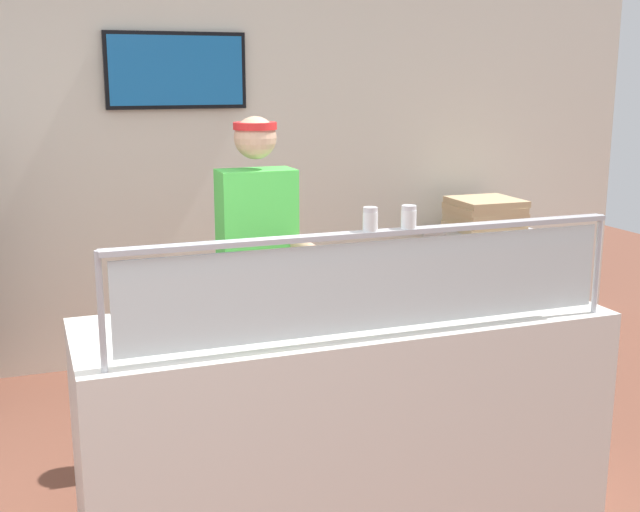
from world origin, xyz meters
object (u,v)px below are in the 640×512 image
at_px(pizza_server, 272,312).
at_px(parmesan_shaker, 370,221).
at_px(pizza_tray, 274,315).
at_px(pepper_flake_shaker, 409,218).
at_px(pizza_box_stack, 485,214).
at_px(worker_figure, 259,267).

height_order(pizza_server, parmesan_shaker, parmesan_shaker).
relative_size(pizza_tray, pizza_server, 1.71).
bearing_deg(pepper_flake_shaker, parmesan_shaker, 180.00).
distance_m(pepper_flake_shaker, pizza_box_stack, 2.88).
height_order(pizza_tray, worker_figure, worker_figure).
distance_m(pizza_server, worker_figure, 0.75).
xyz_separation_m(pizza_tray, pizza_server, (-0.01, -0.02, 0.02)).
relative_size(pizza_server, pepper_flake_shaker, 3.14).
xyz_separation_m(pizza_tray, pizza_box_stack, (2.17, 1.86, 0.01)).
distance_m(pizza_server, parmesan_shaker, 0.63).
relative_size(pepper_flake_shaker, worker_figure, 0.05).
bearing_deg(pepper_flake_shaker, pizza_box_stack, 52.15).
relative_size(pizza_tray, worker_figure, 0.27).
bearing_deg(pepper_flake_shaker, worker_figure, 104.62).
bearing_deg(pizza_tray, worker_figure, 78.87).
distance_m(pizza_tray, pizza_server, 0.03).
distance_m(pizza_server, pepper_flake_shaker, 0.72).
relative_size(parmesan_shaker, pizza_box_stack, 0.19).
xyz_separation_m(worker_figure, pizza_box_stack, (2.03, 1.15, -0.03)).
distance_m(worker_figure, pizza_box_stack, 2.33).
height_order(pizza_tray, pizza_server, pizza_server).
height_order(pizza_server, pizza_box_stack, pizza_box_stack).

